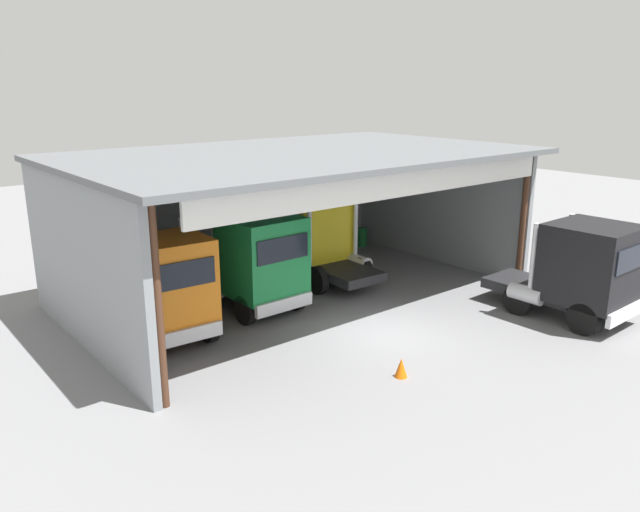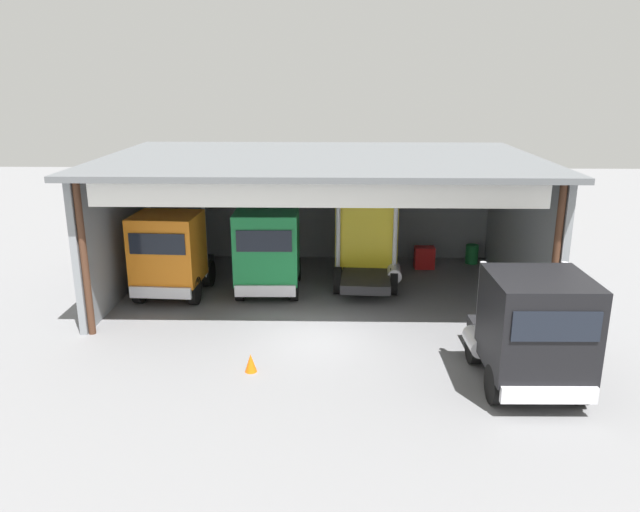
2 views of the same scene
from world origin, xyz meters
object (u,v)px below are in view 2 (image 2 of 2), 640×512
Objects in this scene: truck_orange_left_bay at (170,254)px; truck_green_center_bay at (267,250)px; truck_black_center_right_bay at (532,329)px; traffic_cone at (251,363)px; oil_drum at (472,254)px; tool_cart at (424,258)px; truck_yellow_right_bay at (367,237)px.

truck_orange_left_bay reaches higher than truck_green_center_bay.
truck_black_center_right_bay is 8.99× the size of traffic_cone.
tool_cart is (-2.34, -0.81, 0.06)m from oil_drum.
traffic_cone is at bearing -128.56° from oil_drum.
tool_cart is (2.75, 1.94, -1.46)m from truck_yellow_right_bay.
oil_drum is at bearing -155.29° from truck_green_center_bay.
truck_green_center_bay is at bearing -154.22° from oil_drum.
truck_green_center_bay is 10.22m from oil_drum.
tool_cart is (10.54, 4.07, -1.30)m from truck_orange_left_bay.
tool_cart is (-1.27, 11.21, -1.31)m from truck_black_center_right_bay.
oil_drum is (1.07, 12.03, -1.36)m from truck_black_center_right_bay.
truck_yellow_right_bay is 3.67m from tool_cart.
oil_drum is 14.32m from traffic_cone.
truck_green_center_bay is at bearing -44.42° from truck_black_center_right_bay.
truck_black_center_right_bay is 8.05m from traffic_cone.
tool_cart is at bearing 57.62° from traffic_cone.
traffic_cone is (-8.93, -11.20, -0.16)m from oil_drum.
truck_yellow_right_bay is at bearing -67.49° from truck_black_center_right_bay.
truck_orange_left_bay is 0.92× the size of truck_black_center_right_bay.
truck_yellow_right_bay is 10.11m from truck_black_center_right_bay.
traffic_cone is (0.19, -6.79, -1.54)m from truck_green_center_bay.
tool_cart is at bearing -84.48° from truck_black_center_right_bay.
truck_green_center_bay reaches higher than tool_cart.
truck_yellow_right_bay is at bearing -144.74° from tool_cart.
truck_yellow_right_bay is 5.71× the size of oil_drum.
truck_green_center_bay is at bearing -152.08° from tool_cart.
truck_orange_left_bay is 7.60m from traffic_cone.
truck_black_center_right_bay reaches higher than tool_cart.
truck_yellow_right_bay reaches higher than truck_green_center_bay.
truck_yellow_right_bay is 5.05× the size of tool_cart.
truck_orange_left_bay is 13.80m from truck_black_center_right_bay.
truck_green_center_bay is 8.90× the size of traffic_cone.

